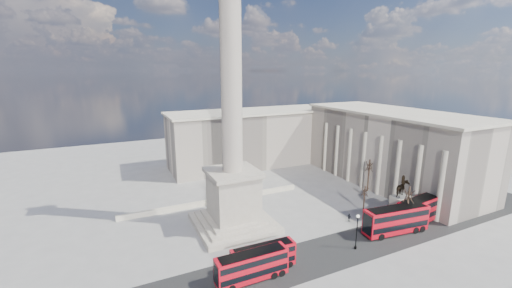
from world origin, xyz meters
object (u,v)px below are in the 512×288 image
at_px(red_bus_d, 422,209).
at_px(pedestrian_walking, 392,217).
at_px(red_bus_c, 396,220).
at_px(pedestrian_standing, 389,206).
at_px(nelsons_column, 233,159).
at_px(victorian_lamp, 357,229).
at_px(red_bus_b, 252,266).
at_px(equestrian_statue, 400,204).
at_px(pedestrian_crossing, 349,218).
at_px(red_bus_a, 264,257).

bearing_deg(red_bus_d, pedestrian_walking, 146.02).
xyz_separation_m(red_bus_c, pedestrian_standing, (6.53, 7.48, -1.69)).
distance_m(nelsons_column, pedestrian_standing, 34.59).
distance_m(red_bus_c, victorian_lamp, 10.14).
distance_m(pedestrian_walking, pedestrian_standing, 5.30).
distance_m(red_bus_b, equestrian_statue, 33.51).
bearing_deg(equestrian_statue, pedestrian_standing, 67.57).
bearing_deg(nelsons_column, equestrian_statue, -21.33).
distance_m(equestrian_statue, pedestrian_crossing, 10.21).
bearing_deg(pedestrian_standing, red_bus_b, -26.61).
xyz_separation_m(red_bus_b, pedestrian_crossing, (23.99, 7.83, -1.38)).
height_order(red_bus_b, victorian_lamp, victorian_lamp).
bearing_deg(equestrian_statue, pedestrian_walking, 175.16).
xyz_separation_m(red_bus_d, equestrian_statue, (-3.15, 2.35, 0.63)).
relative_size(nelsons_column, pedestrian_walking, 30.63).
height_order(nelsons_column, pedestrian_walking, nelsons_column).
height_order(red_bus_c, victorian_lamp, victorian_lamp).
xyz_separation_m(victorian_lamp, pedestrian_crossing, (5.62, 7.94, -2.74)).
relative_size(nelsons_column, red_bus_b, 4.85).
bearing_deg(pedestrian_crossing, victorian_lamp, 121.44).
relative_size(victorian_lamp, pedestrian_walking, 3.70).
bearing_deg(red_bus_b, red_bus_a, 29.17).
relative_size(nelsons_column, victorian_lamp, 8.28).
height_order(red_bus_b, red_bus_c, red_bus_c).
distance_m(red_bus_c, pedestrian_crossing, 8.43).
bearing_deg(pedestrian_standing, victorian_lamp, -13.00).
bearing_deg(red_bus_c, pedestrian_walking, 55.60).
xyz_separation_m(victorian_lamp, pedestrian_walking, (13.10, 4.47, -2.73)).
height_order(victorian_lamp, pedestrian_walking, victorian_lamp).
height_order(nelsons_column, red_bus_a, nelsons_column).
relative_size(red_bus_a, red_bus_d, 0.78).
distance_m(equestrian_statue, pedestrian_standing, 5.05).
height_order(red_bus_b, red_bus_d, red_bus_d).
distance_m(red_bus_a, pedestrian_standing, 33.30).
relative_size(victorian_lamp, equestrian_statue, 0.66).
relative_size(red_bus_d, victorian_lamp, 2.06).
bearing_deg(equestrian_statue, red_bus_a, -174.67).
relative_size(red_bus_b, red_bus_c, 0.83).
xyz_separation_m(red_bus_d, pedestrian_crossing, (-12.39, 5.96, -1.79)).
distance_m(nelsons_column, pedestrian_crossing, 25.21).
xyz_separation_m(red_bus_a, red_bus_b, (-2.41, -1.34, 0.15)).
bearing_deg(red_bus_c, victorian_lamp, -167.57).
bearing_deg(pedestrian_walking, pedestrian_standing, 63.23).
xyz_separation_m(equestrian_statue, pedestrian_walking, (-1.76, 0.15, -2.40)).
distance_m(red_bus_a, red_bus_d, 33.98).
height_order(red_bus_d, pedestrian_crossing, red_bus_d).
bearing_deg(nelsons_column, victorian_lamp, -46.84).
xyz_separation_m(red_bus_b, pedestrian_standing, (34.94, 8.36, -1.29)).
bearing_deg(red_bus_b, red_bus_c, 1.87).
height_order(nelsons_column, red_bus_c, nelsons_column).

